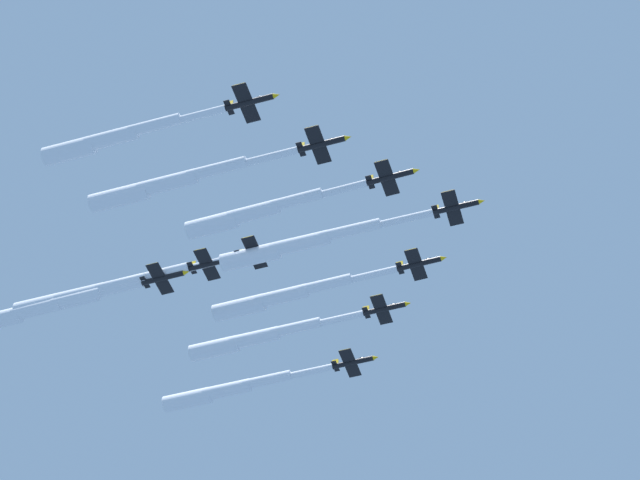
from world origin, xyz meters
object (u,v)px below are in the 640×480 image
(jet_starboard_outer, at_px, (114,138))
(jet_trail_starboard, at_px, (83,294))
(jet_starboard_inner, at_px, (257,212))
(jet_port_mid, at_px, (257,338))
(jet_starboard_mid, at_px, (169,183))
(jet_lead, at_px, (301,244))
(jet_port_outer, at_px, (229,390))
(jet_port_inner, at_px, (284,296))
(jet_trail_port, at_px, (117,286))
(jet_tail_end, at_px, (39,309))

(jet_starboard_outer, relative_size, jet_trail_starboard, 0.95)
(jet_starboard_inner, relative_size, jet_port_mid, 0.96)
(jet_starboard_outer, xyz_separation_m, jet_trail_starboard, (-28.10, 27.69, -0.76))
(jet_starboard_mid, bearing_deg, jet_starboard_outer, -107.44)
(jet_starboard_inner, relative_size, jet_trail_starboard, 0.96)
(jet_lead, xyz_separation_m, jet_starboard_outer, (-17.23, -37.63, 1.11))
(jet_port_mid, bearing_deg, jet_starboard_inner, -58.36)
(jet_lead, height_order, jet_port_outer, jet_lead)
(jet_lead, distance_m, jet_port_inner, 13.58)
(jet_starboard_mid, relative_size, jet_trail_port, 0.98)
(jet_port_inner, distance_m, jet_trail_port, 33.54)
(jet_trail_port, height_order, jet_trail_starboard, jet_trail_port)
(jet_port_inner, bearing_deg, jet_starboard_inner, -72.82)
(jet_trail_port, bearing_deg, jet_lead, 11.96)
(jet_starboard_outer, bearing_deg, jet_port_outer, 104.21)
(jet_starboard_mid, relative_size, jet_trail_starboard, 1.06)
(jet_port_inner, xyz_separation_m, jet_trail_port, (-28.49, -17.64, 1.50))
(jet_lead, xyz_separation_m, jet_port_outer, (-33.49, 26.62, -1.78))
(jet_starboard_outer, bearing_deg, jet_port_inner, 80.81)
(jet_port_inner, relative_size, jet_starboard_inner, 1.06)
(jet_lead, height_order, jet_starboard_outer, jet_starboard_outer)
(jet_lead, height_order, jet_starboard_inner, jet_lead)
(jet_port_outer, height_order, jet_trail_port, jet_trail_port)
(jet_starboard_outer, xyz_separation_m, jet_trail_port, (-20.85, 29.56, -0.51))
(jet_trail_port, height_order, jet_tail_end, jet_trail_port)
(jet_starboard_mid, bearing_deg, jet_trail_port, 144.94)
(jet_starboard_outer, relative_size, jet_tail_end, 0.95)
(jet_lead, relative_size, jet_trail_starboard, 1.10)
(jet_lead, bearing_deg, jet_port_outer, 141.52)
(jet_starboard_inner, distance_m, jet_starboard_outer, 29.85)
(jet_starboard_mid, distance_m, jet_starboard_outer, 12.98)
(jet_port_outer, xyz_separation_m, jet_starboard_outer, (16.26, -64.25, 2.89))
(jet_port_outer, height_order, jet_trail_starboard, jet_trail_starboard)
(jet_starboard_mid, xyz_separation_m, jet_port_outer, (-20.11, 52.01, -0.85))
(jet_port_mid, height_order, jet_starboard_mid, jet_port_mid)
(jet_port_outer, relative_size, jet_tail_end, 1.01)
(jet_lead, distance_m, jet_starboard_inner, 11.82)
(jet_lead, bearing_deg, jet_tail_end, -167.87)
(jet_trail_starboard, xyz_separation_m, jet_tail_end, (-9.53, -1.85, -0.95))
(jet_trail_starboard, bearing_deg, jet_tail_end, -169.03)
(jet_starboard_inner, height_order, jet_trail_port, jet_trail_port)
(jet_tail_end, bearing_deg, jet_starboard_mid, -18.16)
(jet_starboard_mid, bearing_deg, jet_tail_end, 161.84)
(jet_starboard_mid, bearing_deg, jet_port_inner, 83.81)
(jet_lead, xyz_separation_m, jet_port_mid, (-21.26, 18.06, 0.45))
(jet_port_outer, distance_m, jet_starboard_outer, 66.34)
(jet_port_outer, bearing_deg, jet_starboard_outer, -75.79)
(jet_port_mid, relative_size, jet_port_outer, 0.99)
(jet_lead, distance_m, jet_trail_port, 38.93)
(jet_port_inner, relative_size, jet_port_mid, 1.01)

